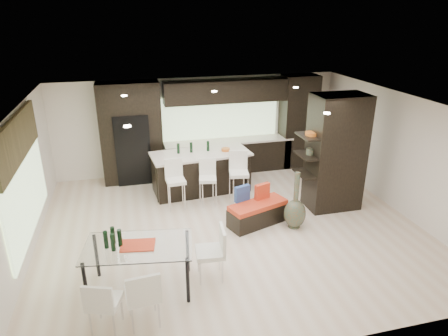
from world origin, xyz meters
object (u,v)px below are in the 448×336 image
object	(u,v)px
stool_right	(239,182)
dining_table	(140,267)
kitchen_island	(201,172)
bench	(258,213)
stool_left	(176,189)
chair_near	(143,297)
chair_far	(105,305)
stool_mid	(208,187)
chair_end	(210,256)
floor_vase	(296,200)

from	to	relation	value
stool_right	dining_table	size ratio (longest dim) A/B	0.58
kitchen_island	bench	world-z (taller)	kitchen_island
kitchen_island	stool_right	distance (m)	1.15
stool_right	stool_left	bearing A→B (deg)	-170.04
dining_table	chair_near	xyz separation A→B (m)	(0.00, -0.82, 0.03)
dining_table	chair_far	size ratio (longest dim) A/B	2.13
chair_near	dining_table	bearing A→B (deg)	84.89
stool_left	stool_mid	size ratio (longest dim) A/B	1.06
chair_near	chair_end	bearing A→B (deg)	29.19
floor_vase	dining_table	size ratio (longest dim) A/B	0.73
chair_end	floor_vase	bearing A→B (deg)	-53.50
kitchen_island	chair_far	distance (m)	5.00
stool_mid	stool_right	distance (m)	0.77
stool_left	chair_far	size ratio (longest dim) A/B	1.18
stool_mid	stool_right	xyz separation A→B (m)	(0.76, -0.02, 0.05)
stool_mid	chair_end	size ratio (longest dim) A/B	1.01
chair_end	chair_far	bearing A→B (deg)	120.26
dining_table	stool_left	bearing A→B (deg)	79.67
stool_mid	chair_end	distance (m)	2.87
chair_far	chair_end	xyz separation A→B (m)	(1.74, 0.79, 0.04)
chair_near	chair_end	size ratio (longest dim) A/B	1.01
stool_left	bench	world-z (taller)	stool_left
stool_mid	floor_vase	world-z (taller)	floor_vase
chair_far	chair_end	size ratio (longest dim) A/B	0.91
stool_left	floor_vase	xyz separation A→B (m)	(2.35, -1.52, 0.16)
kitchen_island	floor_vase	size ratio (longest dim) A/B	1.94
kitchen_island	chair_end	bearing A→B (deg)	-104.07
bench	chair_near	world-z (taller)	chair_near
bench	stool_mid	bearing A→B (deg)	106.41
chair_end	chair_near	bearing A→B (deg)	130.10
chair_far	floor_vase	bearing A→B (deg)	47.05
bench	chair_far	size ratio (longest dim) A/B	1.63
stool_right	chair_near	xyz separation A→B (m)	(-2.52, -3.60, -0.05)
chair_near	floor_vase	bearing A→B (deg)	26.91
kitchen_island	chair_near	xyz separation A→B (m)	(-1.76, -4.46, -0.07)
stool_left	chair_far	xyz separation A→B (m)	(-1.54, -3.59, -0.07)
stool_left	chair_near	distance (m)	3.75
kitchen_island	chair_far	world-z (taller)	kitchen_island
kitchen_island	stool_mid	size ratio (longest dim) A/B	2.73
stool_left	stool_right	distance (m)	1.53
stool_mid	kitchen_island	bearing A→B (deg)	101.50
bench	chair_far	bearing A→B (deg)	-161.72
kitchen_island	bench	size ratio (longest dim) A/B	1.87
chair_near	stool_mid	bearing A→B (deg)	59.01
stool_right	bench	size ratio (longest dim) A/B	0.76
kitchen_island	chair_far	bearing A→B (deg)	-122.70
chair_end	stool_left	bearing A→B (deg)	9.90
floor_vase	chair_far	world-z (taller)	floor_vase
kitchen_island	chair_end	world-z (taller)	kitchen_island
bench	floor_vase	xyz separation A→B (m)	(0.73, -0.33, 0.38)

